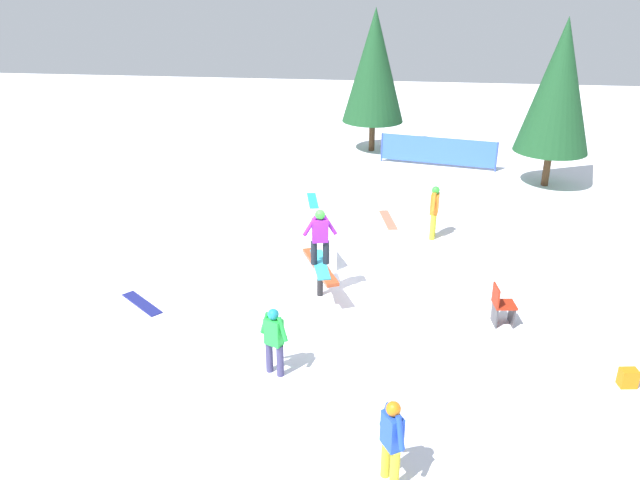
{
  "coord_description": "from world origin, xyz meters",
  "views": [
    {
      "loc": [
        12.39,
        1.6,
        6.79
      ],
      "look_at": [
        0.0,
        0.0,
        1.36
      ],
      "focal_mm": 35.0,
      "sensor_mm": 36.0,
      "label": 1
    }
  ],
  "objects_px": {
    "loose_snowboard_navy": "(142,303)",
    "loose_snowboard_cyan": "(313,200)",
    "pine_tree_near": "(374,66)",
    "pine_tree_far": "(559,86)",
    "backpack_on_snow": "(628,378)",
    "folding_chair": "(502,306)",
    "main_rider_on_rail": "(320,238)",
    "rail_feature": "(320,270)",
    "loose_snowboard_coral": "(388,220)",
    "bystander_green": "(274,338)",
    "bystander_blue": "(392,438)",
    "bystander_orange": "(434,209)"
  },
  "relations": [
    {
      "from": "folding_chair",
      "to": "pine_tree_near",
      "type": "distance_m",
      "value": 14.03
    },
    {
      "from": "bystander_orange",
      "to": "folding_chair",
      "type": "xyz_separation_m",
      "value": [
        4.45,
        1.23,
        -0.42
      ]
    },
    {
      "from": "bystander_green",
      "to": "loose_snowboard_coral",
      "type": "bearing_deg",
      "value": 102.89
    },
    {
      "from": "bystander_blue",
      "to": "rail_feature",
      "type": "bearing_deg",
      "value": -13.62
    },
    {
      "from": "rail_feature",
      "to": "loose_snowboard_navy",
      "type": "xyz_separation_m",
      "value": [
        0.91,
        -3.86,
        -0.62
      ]
    },
    {
      "from": "rail_feature",
      "to": "folding_chair",
      "type": "relative_size",
      "value": 2.11
    },
    {
      "from": "rail_feature",
      "to": "bystander_green",
      "type": "relative_size",
      "value": 1.39
    },
    {
      "from": "bystander_orange",
      "to": "bystander_blue",
      "type": "relative_size",
      "value": 1.06
    },
    {
      "from": "rail_feature",
      "to": "loose_snowboard_navy",
      "type": "relative_size",
      "value": 1.39
    },
    {
      "from": "bystander_green",
      "to": "main_rider_on_rail",
      "type": "bearing_deg",
      "value": 107.94
    },
    {
      "from": "pine_tree_near",
      "to": "bystander_orange",
      "type": "bearing_deg",
      "value": 13.6
    },
    {
      "from": "bystander_orange",
      "to": "loose_snowboard_coral",
      "type": "height_order",
      "value": "bystander_orange"
    },
    {
      "from": "rail_feature",
      "to": "loose_snowboard_cyan",
      "type": "distance_m",
      "value": 6.33
    },
    {
      "from": "rail_feature",
      "to": "backpack_on_snow",
      "type": "distance_m",
      "value": 6.42
    },
    {
      "from": "loose_snowboard_coral",
      "to": "loose_snowboard_navy",
      "type": "xyz_separation_m",
      "value": [
        5.75,
        -5.26,
        0.0
      ]
    },
    {
      "from": "loose_snowboard_coral",
      "to": "bystander_green",
      "type": "bearing_deg",
      "value": 154.43
    },
    {
      "from": "bystander_orange",
      "to": "pine_tree_near",
      "type": "relative_size",
      "value": 0.27
    },
    {
      "from": "main_rider_on_rail",
      "to": "pine_tree_far",
      "type": "height_order",
      "value": "pine_tree_far"
    },
    {
      "from": "rail_feature",
      "to": "loose_snowboard_coral",
      "type": "bearing_deg",
      "value": 139.78
    },
    {
      "from": "main_rider_on_rail",
      "to": "bystander_orange",
      "type": "relative_size",
      "value": 1.04
    },
    {
      "from": "loose_snowboard_cyan",
      "to": "folding_chair",
      "type": "relative_size",
      "value": 1.63
    },
    {
      "from": "main_rider_on_rail",
      "to": "bystander_blue",
      "type": "distance_m",
      "value": 5.74
    },
    {
      "from": "rail_feature",
      "to": "backpack_on_snow",
      "type": "relative_size",
      "value": 5.47
    },
    {
      "from": "rail_feature",
      "to": "bystander_blue",
      "type": "xyz_separation_m",
      "value": [
        5.45,
        1.71,
        0.15
      ]
    },
    {
      "from": "bystander_green",
      "to": "loose_snowboard_cyan",
      "type": "xyz_separation_m",
      "value": [
        -9.28,
        -0.61,
        -0.74
      ]
    },
    {
      "from": "loose_snowboard_cyan",
      "to": "pine_tree_far",
      "type": "bearing_deg",
      "value": 96.41
    },
    {
      "from": "pine_tree_far",
      "to": "bystander_orange",
      "type": "bearing_deg",
      "value": -37.97
    },
    {
      "from": "rail_feature",
      "to": "loose_snowboard_cyan",
      "type": "relative_size",
      "value": 1.3
    },
    {
      "from": "bystander_orange",
      "to": "bystander_green",
      "type": "relative_size",
      "value": 1.11
    },
    {
      "from": "pine_tree_near",
      "to": "pine_tree_far",
      "type": "distance_m",
      "value": 7.18
    },
    {
      "from": "pine_tree_near",
      "to": "main_rider_on_rail",
      "type": "bearing_deg",
      "value": -2.32
    },
    {
      "from": "rail_feature",
      "to": "main_rider_on_rail",
      "type": "bearing_deg",
      "value": 0.0
    },
    {
      "from": "backpack_on_snow",
      "to": "folding_chair",
      "type": "bearing_deg",
      "value": -52.48
    },
    {
      "from": "backpack_on_snow",
      "to": "pine_tree_far",
      "type": "xyz_separation_m",
      "value": [
        -11.43,
        0.8,
        3.17
      ]
    },
    {
      "from": "pine_tree_near",
      "to": "pine_tree_far",
      "type": "relative_size",
      "value": 1.01
    },
    {
      "from": "main_rider_on_rail",
      "to": "loose_snowboard_navy",
      "type": "distance_m",
      "value": 4.2
    },
    {
      "from": "loose_snowboard_navy",
      "to": "loose_snowboard_cyan",
      "type": "xyz_separation_m",
      "value": [
        -7.13,
        2.82,
        0.0
      ]
    },
    {
      "from": "rail_feature",
      "to": "bystander_blue",
      "type": "distance_m",
      "value": 5.71
    },
    {
      "from": "pine_tree_far",
      "to": "backpack_on_snow",
      "type": "bearing_deg",
      "value": -3.99
    },
    {
      "from": "folding_chair",
      "to": "pine_tree_far",
      "type": "height_order",
      "value": "pine_tree_far"
    },
    {
      "from": "loose_snowboard_coral",
      "to": "pine_tree_near",
      "type": "xyz_separation_m",
      "value": [
        -7.69,
        -0.89,
        3.35
      ]
    },
    {
      "from": "folding_chair",
      "to": "backpack_on_snow",
      "type": "xyz_separation_m",
      "value": [
        1.88,
        1.95,
        -0.24
      ]
    },
    {
      "from": "pine_tree_near",
      "to": "loose_snowboard_cyan",
      "type": "bearing_deg",
      "value": -13.78
    },
    {
      "from": "bystander_orange",
      "to": "folding_chair",
      "type": "bearing_deg",
      "value": -155.53
    },
    {
      "from": "loose_snowboard_navy",
      "to": "main_rider_on_rail",
      "type": "bearing_deg",
      "value": 53.02
    },
    {
      "from": "main_rider_on_rail",
      "to": "loose_snowboard_coral",
      "type": "height_order",
      "value": "main_rider_on_rail"
    },
    {
      "from": "bystander_orange",
      "to": "bystander_green",
      "type": "xyz_separation_m",
      "value": [
        6.75,
        -3.08,
        -0.08
      ]
    },
    {
      "from": "loose_snowboard_coral",
      "to": "main_rider_on_rail",
      "type": "bearing_deg",
      "value": 151.33
    },
    {
      "from": "bystander_blue",
      "to": "loose_snowboard_coral",
      "type": "xyz_separation_m",
      "value": [
        -10.28,
        -0.31,
        -0.77
      ]
    },
    {
      "from": "rail_feature",
      "to": "loose_snowboard_coral",
      "type": "height_order",
      "value": "rail_feature"
    }
  ]
}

